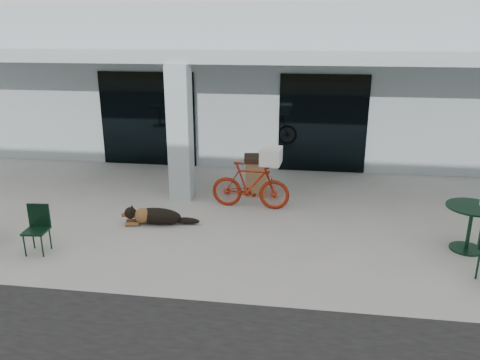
% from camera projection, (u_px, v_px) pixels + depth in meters
% --- Properties ---
extents(ground, '(80.00, 80.00, 0.00)m').
position_uv_depth(ground, '(229.00, 243.00, 8.82)').
color(ground, '#AAA7A0').
rests_on(ground, ground).
extents(building, '(22.00, 7.00, 4.50)m').
position_uv_depth(building, '(269.00, 77.00, 16.12)').
color(building, '#A4B3B9').
rests_on(building, ground).
extents(storefront_glass_left, '(2.80, 0.06, 2.70)m').
position_uv_depth(storefront_glass_left, '(148.00, 119.00, 13.52)').
color(storefront_glass_left, black).
rests_on(storefront_glass_left, ground).
extents(storefront_glass_right, '(2.40, 0.06, 2.70)m').
position_uv_depth(storefront_glass_right, '(323.00, 124.00, 12.85)').
color(storefront_glass_right, black).
rests_on(storefront_glass_right, ground).
extents(column, '(0.50, 0.50, 3.12)m').
position_uv_depth(column, '(180.00, 134.00, 10.70)').
color(column, '#A4B3B9').
rests_on(column, ground).
extents(overhang, '(22.00, 2.80, 0.18)m').
position_uv_depth(overhang, '(252.00, 57.00, 11.21)').
color(overhang, '#A4B3B9').
rests_on(overhang, column).
extents(bicycle, '(1.79, 0.61, 1.06)m').
position_uv_depth(bicycle, '(250.00, 185.00, 10.42)').
color(bicycle, maroon).
rests_on(bicycle, ground).
extents(laundry_basket, '(0.47, 0.61, 0.35)m').
position_uv_depth(laundry_basket, '(271.00, 156.00, 10.11)').
color(laundry_basket, white).
rests_on(laundry_basket, bicycle).
extents(dog, '(1.23, 0.65, 0.39)m').
position_uv_depth(dog, '(157.00, 215.00, 9.64)').
color(dog, black).
rests_on(dog, ground).
extents(cup_near_dog, '(0.10, 0.10, 0.10)m').
position_uv_depth(cup_near_dog, '(130.00, 214.00, 10.06)').
color(cup_near_dog, white).
rests_on(cup_near_dog, ground).
extents(cafe_chair_near, '(0.43, 0.46, 0.88)m').
position_uv_depth(cafe_chair_near, '(36.00, 230.00, 8.33)').
color(cafe_chair_near, black).
rests_on(cafe_chair_near, ground).
extents(cafe_table_far, '(1.05, 1.05, 0.85)m').
position_uv_depth(cafe_table_far, '(469.00, 228.00, 8.44)').
color(cafe_table_far, black).
rests_on(cafe_table_far, ground).
extents(trash_receptacle, '(0.63, 0.63, 0.96)m').
position_uv_depth(trash_receptacle, '(256.00, 175.00, 11.28)').
color(trash_receptacle, olive).
rests_on(trash_receptacle, ground).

